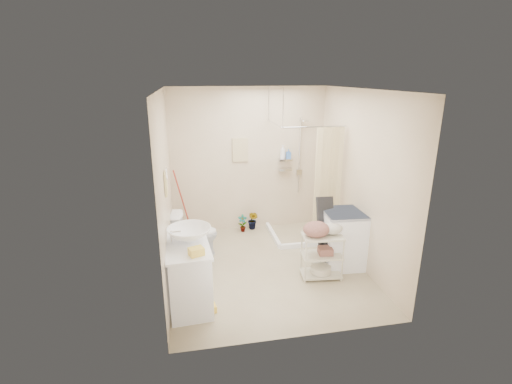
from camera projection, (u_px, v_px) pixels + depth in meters
floor at (267, 267)px, 5.62m from camera, size 3.20×3.20×0.00m
ceiling at (268, 89)px, 4.83m from camera, size 2.80×3.20×0.04m
wall_back at (248, 160)px, 6.72m from camera, size 2.80×0.04×2.60m
wall_front at (302, 229)px, 3.72m from camera, size 2.80×0.04×2.60m
wall_left at (166, 190)px, 4.97m from camera, size 0.04×3.20×2.60m
wall_right at (360, 180)px, 5.47m from camera, size 0.04×3.20×2.60m
vanity at (188, 274)px, 4.60m from camera, size 0.59×0.97×0.83m
sink at (189, 234)px, 4.53m from camera, size 0.68×0.68×0.19m
counter_basket at (196, 251)px, 4.19m from camera, size 0.20×0.18×0.09m
floor_basket at (209, 307)px, 4.54m from camera, size 0.26×0.22×0.12m
toilet at (195, 234)px, 5.91m from camera, size 0.75×0.47×0.72m
mop at (181, 203)px, 6.59m from camera, size 0.15×0.15×1.23m
potted_plant_a at (243, 223)px, 6.84m from camera, size 0.18×0.13×0.32m
potted_plant_b at (253, 220)px, 6.94m from camera, size 0.25×0.25×0.36m
hanging_towel at (240, 150)px, 6.62m from camera, size 0.28×0.03×0.42m
towel_ring at (166, 182)px, 4.74m from camera, size 0.04×0.22×0.34m
tp_holder at (172, 229)px, 5.20m from camera, size 0.08×0.12×0.14m
shower at (302, 179)px, 6.43m from camera, size 1.10×1.10×2.10m
shampoo_bottle_a at (283, 152)px, 6.73m from camera, size 0.12×0.12×0.25m
shampoo_bottle_b at (289, 154)px, 6.74m from camera, size 0.09×0.09×0.18m
washing_machine at (342, 238)px, 5.58m from camera, size 0.62×0.64×0.86m
laundry_rack at (322, 252)px, 5.24m from camera, size 0.59×0.39×0.78m
ironing_board at (326, 232)px, 5.53m from camera, size 0.32×0.19×1.09m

